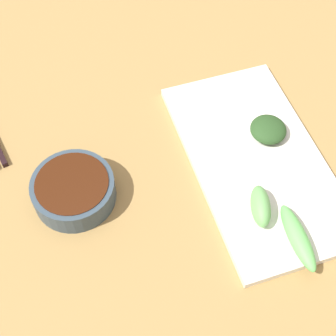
{
  "coord_description": "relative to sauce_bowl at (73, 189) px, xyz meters",
  "views": [
    {
      "loc": [
        -0.12,
        -0.34,
        0.61
      ],
      "look_at": [
        -0.0,
        0.01,
        0.05
      ],
      "focal_mm": 52.65,
      "sensor_mm": 36.0,
      "label": 1
    }
  ],
  "objects": [
    {
      "name": "tabletop",
      "position": [
        0.13,
        -0.02,
        -0.03
      ],
      "size": [
        2.1,
        2.1,
        0.02
      ],
      "primitive_type": "cube",
      "color": "#9D7A45",
      "rests_on": "ground"
    },
    {
      "name": "sauce_bowl",
      "position": [
        0.0,
        0.0,
        0.0
      ],
      "size": [
        0.11,
        0.11,
        0.04
      ],
      "color": "#344551",
      "rests_on": "tabletop"
    },
    {
      "name": "broccoli_stalk_1",
      "position": [
        0.26,
        -0.16,
        0.0
      ],
      "size": [
        0.03,
        0.1,
        0.02
      ],
      "primitive_type": "ellipsoid",
      "rotation": [
        0.0,
        0.0,
        -0.04
      ],
      "color": "#64B95A",
      "rests_on": "serving_plate"
    },
    {
      "name": "serving_plate",
      "position": [
        0.26,
        -0.03,
        -0.01
      ],
      "size": [
        0.18,
        0.34,
        0.01
      ],
      "primitive_type": "cube",
      "color": "silver",
      "rests_on": "tabletop"
    },
    {
      "name": "broccoli_leafy_0",
      "position": [
        0.29,
        0.01,
        0.0
      ],
      "size": [
        0.05,
        0.05,
        0.02
      ],
      "primitive_type": "ellipsoid",
      "rotation": [
        0.0,
        0.0,
        0.01
      ],
      "color": "#284920",
      "rests_on": "serving_plate"
    },
    {
      "name": "broccoli_stalk_3",
      "position": [
        0.23,
        -0.11,
        0.01
      ],
      "size": [
        0.04,
        0.07,
        0.03
      ],
      "primitive_type": "ellipsoid",
      "rotation": [
        0.0,
        0.0,
        -0.29
      ],
      "color": "#67AA5A",
      "rests_on": "serving_plate"
    }
  ]
}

